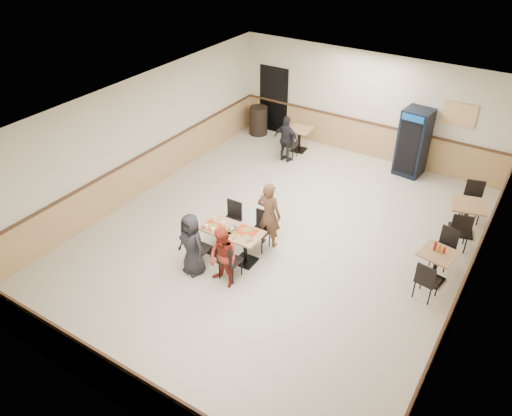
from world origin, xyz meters
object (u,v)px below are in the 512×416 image
Objects in this scene: lone_diner at (286,139)px; trash_bin at (258,121)px; side_table_near at (436,262)px; diner_man_opposite at (269,215)px; diner_woman_right at (223,258)px; side_table_far at (466,214)px; pepsi_cooler at (413,142)px; back_table at (299,136)px; main_table at (232,239)px; diner_woman_left at (192,244)px.

trash_bin is at bearing -30.62° from lone_diner.
diner_man_opposite is at bearing -168.07° from side_table_near.
lone_diner reaches higher than side_table_near.
lone_diner is 1.51× the size of trash_bin.
lone_diner is (-1.58, 5.26, 0.03)m from diner_woman_right.
pepsi_cooler is at bearing 132.73° from side_table_far.
lone_diner is 2.02m from trash_bin.
back_table is at bearing -11.96° from trash_bin.
pepsi_cooler is at bearing -111.42° from diner_man_opposite.
lone_diner is at bearing -34.76° from trash_bin.
diner_woman_right is 0.96× the size of lone_diner.
back_table is (-5.17, 1.72, -0.05)m from side_table_far.
diner_man_opposite is at bearing 118.24° from lone_diner.
side_table_far is (3.59, 4.33, -0.13)m from diner_woman_right.
side_table_near is at bearing -31.24° from trash_bin.
diner_woman_right reaches higher than main_table.
lone_diner is at bearing -153.60° from pepsi_cooler.
side_table_near is 4.54m from pepsi_cooler.
lone_diner is at bearing 149.97° from side_table_near.
diner_man_opposite is at bearing -142.37° from side_table_far.
main_table is 0.93m from diner_woman_left.
side_table_near is 0.84× the size of trash_bin.
diner_woman_right is 4.20m from side_table_near.
lone_diner reaches higher than trash_bin.
diner_woman_left reaches higher than side_table_far.
diner_woman_left is 6.13m from back_table.
diner_man_opposite is (0.06, 1.61, 0.12)m from diner_woman_right.
diner_woman_right is at bearing -67.62° from main_table.
diner_woman_right is 1.46× the size of trash_bin.
side_table_near is (3.43, 0.72, -0.31)m from diner_man_opposite.
main_table is 5.30m from side_table_far.
pepsi_cooler is at bearing -155.56° from lone_diner.
trash_bin is (-3.29, 4.80, -0.32)m from diner_man_opposite.
trash_bin reaches higher than main_table.
back_table is (-0.00, 0.80, -0.21)m from lone_diner.
lone_diner is (-1.63, 3.65, -0.09)m from diner_man_opposite.
pepsi_cooler is (1.99, 5.65, 0.45)m from main_table.
trash_bin is (-2.88, 5.61, -0.02)m from main_table.
side_table_near is at bearing 45.08° from diner_woman_right.
main_table is 0.89m from diner_woman_right.
trash_bin is (-1.65, 1.15, -0.23)m from lone_diner.
diner_woman_left is 1.82× the size of side_table_near.
back_table is at bearing 101.85° from main_table.
main_table is at bearing -76.88° from back_table.
lone_diner is 0.82m from back_table.
side_table_near is (4.24, 2.35, -0.22)m from diner_woman_left.
back_table is (-1.58, 6.06, -0.18)m from diner_woman_right.
diner_woman_left is 4.86m from side_table_near.
main_table is at bearing 124.95° from diner_woman_right.
side_table_far is 1.26× the size of back_table.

